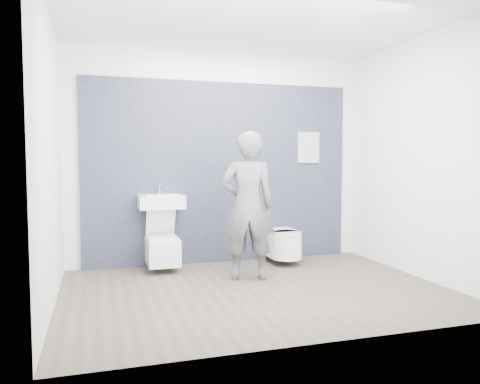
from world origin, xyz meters
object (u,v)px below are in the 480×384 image
object	(u,v)px
washbasin	(161,201)
toilet_square	(162,249)
toilet_rounded	(283,244)
visitor	(248,206)

from	to	relation	value
washbasin	toilet_square	xyz separation A→B (m)	(0.00, -0.06, -0.59)
toilet_rounded	visitor	xyz separation A→B (m)	(-0.70, -0.63, 0.59)
toilet_square	toilet_rounded	xyz separation A→B (m)	(1.59, -0.06, -0.01)
toilet_square	washbasin	bearing A→B (deg)	90.00
washbasin	toilet_rounded	distance (m)	1.70
toilet_rounded	visitor	size ratio (longest dim) A/B	0.39
washbasin	visitor	distance (m)	1.17
washbasin	visitor	bearing A→B (deg)	-40.49
toilet_rounded	visitor	distance (m)	1.11
visitor	washbasin	bearing A→B (deg)	-28.05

